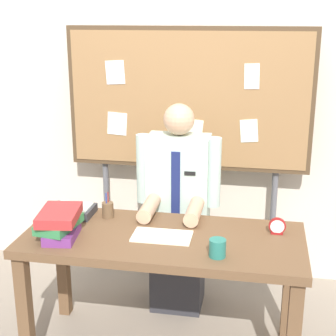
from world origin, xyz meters
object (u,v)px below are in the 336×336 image
object	(u,v)px
person	(178,217)
open_notebook	(162,236)
desk_clock	(277,227)
desk	(163,252)
bulletin_board	(188,103)
book_stack	(60,223)
pen_holder	(108,210)
paper_tray	(72,210)
coffee_mug	(217,248)

from	to	relation	value
person	open_notebook	xyz separation A→B (m)	(0.00, -0.54, 0.11)
desk_clock	desk	bearing A→B (deg)	-166.96
desk	open_notebook	size ratio (longest dim) A/B	4.79
bulletin_board	desk_clock	xyz separation A→B (m)	(0.63, -0.77, -0.56)
bulletin_board	open_notebook	size ratio (longest dim) A/B	5.68
book_stack	pen_holder	distance (m)	0.37
bulletin_board	paper_tray	size ratio (longest dim) A/B	7.20
person	pen_holder	distance (m)	0.52
person	paper_tray	xyz separation A→B (m)	(-0.61, -0.32, 0.13)
desk_clock	coffee_mug	size ratio (longest dim) A/B	1.01
open_notebook	paper_tray	size ratio (longest dim) A/B	1.27
desk	paper_tray	size ratio (longest dim) A/B	6.07
person	paper_tray	size ratio (longest dim) A/B	5.44
desk	open_notebook	xyz separation A→B (m)	(0.00, -0.02, 0.11)
desk	bulletin_board	world-z (taller)	bulletin_board
desk	open_notebook	bearing A→B (deg)	-88.81
desk	book_stack	size ratio (longest dim) A/B	4.86
desk_clock	coffee_mug	bearing A→B (deg)	-131.57
person	open_notebook	bearing A→B (deg)	-89.96
bulletin_board	book_stack	bearing A→B (deg)	-118.11
person	book_stack	distance (m)	0.87
bulletin_board	open_notebook	xyz separation A→B (m)	(0.00, -0.94, -0.59)
pen_holder	open_notebook	bearing A→B (deg)	-30.42
coffee_mug	pen_holder	bearing A→B (deg)	150.32
book_stack	open_notebook	bearing A→B (deg)	10.62
book_stack	bulletin_board	bearing A→B (deg)	61.89
desk	open_notebook	world-z (taller)	open_notebook
bulletin_board	coffee_mug	bearing A→B (deg)	-73.73
desk	desk_clock	xyz separation A→B (m)	(0.63, 0.15, 0.14)
desk	desk_clock	world-z (taller)	desk_clock
person	bulletin_board	size ratio (longest dim) A/B	0.76
pen_holder	paper_tray	distance (m)	0.23
person	open_notebook	size ratio (longest dim) A/B	4.29
coffee_mug	bulletin_board	bearing A→B (deg)	106.27
person	book_stack	xyz separation A→B (m)	(-0.56, -0.65, 0.19)
bulletin_board	coffee_mug	xyz separation A→B (m)	(0.33, -1.11, -0.55)
book_stack	pen_holder	world-z (taller)	pen_holder
bulletin_board	pen_holder	world-z (taller)	bulletin_board
open_notebook	coffee_mug	world-z (taller)	coffee_mug
person	coffee_mug	size ratio (longest dim) A/B	14.97
desk_clock	paper_tray	distance (m)	1.24
desk	bulletin_board	xyz separation A→B (m)	(-0.00, 0.92, 0.70)
open_notebook	pen_holder	bearing A→B (deg)	149.58
pen_holder	desk	bearing A→B (deg)	-28.17
desk	pen_holder	bearing A→B (deg)	151.83
book_stack	coffee_mug	distance (m)	0.88
person	coffee_mug	distance (m)	0.80
open_notebook	paper_tray	world-z (taller)	paper_tray
bulletin_board	pen_holder	xyz separation A→B (m)	(-0.38, -0.71, -0.55)
bulletin_board	coffee_mug	size ratio (longest dim) A/B	19.81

